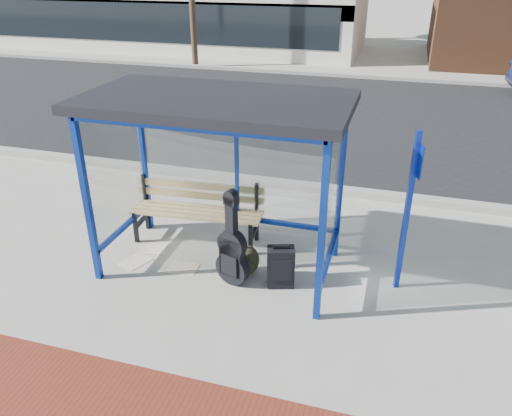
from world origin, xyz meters
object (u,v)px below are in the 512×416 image
(bench, at_px, (197,208))
(suitcase, at_px, (281,267))
(guitar_bag, at_px, (232,253))
(backpack, at_px, (247,261))

(bench, distance_m, suitcase, 1.75)
(guitar_bag, height_order, suitcase, guitar_bag)
(suitcase, xyz_separation_m, backpack, (-0.51, 0.15, -0.09))
(bench, bearing_deg, suitcase, -33.47)
(backpack, bearing_deg, suitcase, -38.61)
(suitcase, bearing_deg, bench, 133.85)
(guitar_bag, relative_size, backpack, 3.18)
(guitar_bag, bearing_deg, backpack, 83.74)
(suitcase, bearing_deg, backpack, 146.03)
(bench, distance_m, guitar_bag, 1.32)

